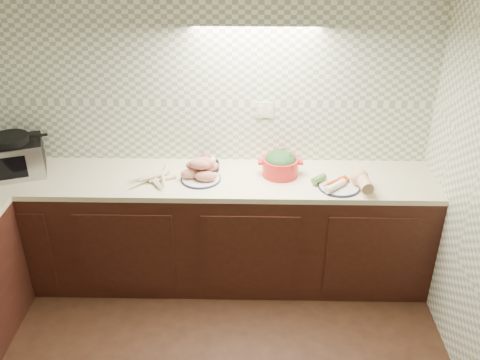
{
  "coord_description": "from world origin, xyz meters",
  "views": [
    {
      "loc": [
        0.44,
        -1.93,
        2.78
      ],
      "look_at": [
        0.38,
        1.25,
        1.02
      ],
      "focal_mm": 40.0,
      "sensor_mm": 36.0,
      "label": 1
    }
  ],
  "objects_px": {
    "toaster_oven": "(13,157)",
    "dutch_oven": "(280,164)",
    "veg_plate": "(348,181)",
    "onion_bowl": "(207,164)",
    "parsnip_pile": "(154,176)",
    "sweet_potato_plate": "(201,171)"
  },
  "relations": [
    {
      "from": "dutch_oven",
      "to": "onion_bowl",
      "type": "bearing_deg",
      "value": 171.89
    },
    {
      "from": "onion_bowl",
      "to": "toaster_oven",
      "type": "bearing_deg",
      "value": -176.42
    },
    {
      "from": "toaster_oven",
      "to": "onion_bowl",
      "type": "bearing_deg",
      "value": -16.09
    },
    {
      "from": "parsnip_pile",
      "to": "veg_plate",
      "type": "bearing_deg",
      "value": -3.66
    },
    {
      "from": "toaster_oven",
      "to": "veg_plate",
      "type": "distance_m",
      "value": 2.44
    },
    {
      "from": "toaster_oven",
      "to": "parsnip_pile",
      "type": "relative_size",
      "value": 1.35
    },
    {
      "from": "onion_bowl",
      "to": "veg_plate",
      "type": "distance_m",
      "value": 1.04
    },
    {
      "from": "sweet_potato_plate",
      "to": "veg_plate",
      "type": "relative_size",
      "value": 0.74
    },
    {
      "from": "veg_plate",
      "to": "parsnip_pile",
      "type": "bearing_deg",
      "value": 176.34
    },
    {
      "from": "toaster_oven",
      "to": "dutch_oven",
      "type": "distance_m",
      "value": 1.96
    },
    {
      "from": "onion_bowl",
      "to": "veg_plate",
      "type": "bearing_deg",
      "value": -13.09
    },
    {
      "from": "toaster_oven",
      "to": "dutch_oven",
      "type": "relative_size",
      "value": 1.54
    },
    {
      "from": "toaster_oven",
      "to": "sweet_potato_plate",
      "type": "relative_size",
      "value": 1.69
    },
    {
      "from": "parsnip_pile",
      "to": "onion_bowl",
      "type": "height_order",
      "value": "onion_bowl"
    },
    {
      "from": "dutch_oven",
      "to": "veg_plate",
      "type": "distance_m",
      "value": 0.51
    },
    {
      "from": "dutch_oven",
      "to": "sweet_potato_plate",
      "type": "bearing_deg",
      "value": -173.14
    },
    {
      "from": "toaster_oven",
      "to": "dutch_oven",
      "type": "height_order",
      "value": "toaster_oven"
    },
    {
      "from": "toaster_oven",
      "to": "sweet_potato_plate",
      "type": "bearing_deg",
      "value": -22.12
    },
    {
      "from": "dutch_oven",
      "to": "parsnip_pile",
      "type": "bearing_deg",
      "value": -176.2
    },
    {
      "from": "dutch_oven",
      "to": "veg_plate",
      "type": "xyz_separation_m",
      "value": [
        0.47,
        -0.17,
        -0.04
      ]
    },
    {
      "from": "dutch_oven",
      "to": "veg_plate",
      "type": "relative_size",
      "value": 0.81
    },
    {
      "from": "parsnip_pile",
      "to": "dutch_oven",
      "type": "distance_m",
      "value": 0.93
    }
  ]
}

